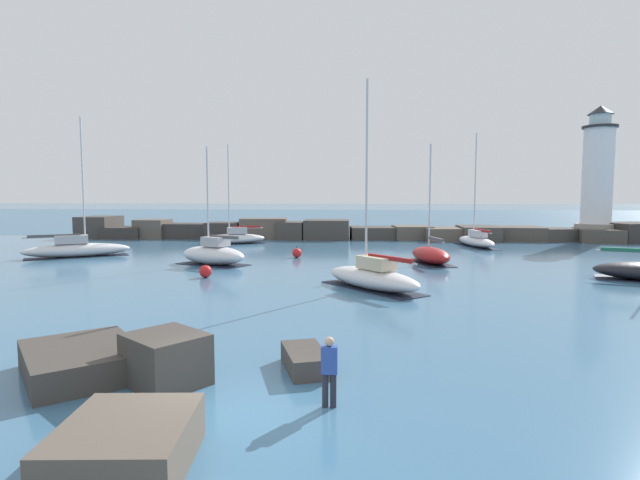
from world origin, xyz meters
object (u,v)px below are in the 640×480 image
object	(u,v)px
sailboat_moored_2	(373,276)
sailboat_moored_4	(476,240)
sailboat_moored_3	(234,237)
person_on_rocks	(329,368)
sailboat_moored_7	(77,249)
mooring_buoy_orange_near	(297,253)
mooring_buoy_far_side	(206,271)
sailboat_moored_5	(431,255)
lighthouse	(597,183)
sailboat_moored_1	(213,254)

from	to	relation	value
sailboat_moored_2	sailboat_moored_4	xyz separation A→B (m)	(9.98, 22.19, -0.05)
sailboat_moored_3	person_on_rocks	bearing A→B (deg)	-72.23
sailboat_moored_7	mooring_buoy_orange_near	distance (m)	17.05
sailboat_moored_3	mooring_buoy_orange_near	size ratio (longest dim) A/B	10.52
sailboat_moored_3	person_on_rocks	xyz separation A→B (m)	(11.99, -37.41, 0.27)
sailboat_moored_2	mooring_buoy_far_side	world-z (taller)	sailboat_moored_2
sailboat_moored_4	sailboat_moored_5	xyz separation A→B (m)	(-5.76, -12.05, -0.00)
lighthouse	person_on_rocks	bearing A→B (deg)	-119.66
sailboat_moored_4	mooring_buoy_orange_near	distance (m)	18.36
lighthouse	mooring_buoy_orange_near	distance (m)	34.38
sailboat_moored_1	mooring_buoy_orange_near	world-z (taller)	sailboat_moored_1
sailboat_moored_2	sailboat_moored_5	distance (m)	10.99
lighthouse	sailboat_moored_3	xyz separation A→B (m)	(-36.96, -6.44, -5.46)
mooring_buoy_far_side	person_on_rocks	size ratio (longest dim) A/B	0.58
mooring_buoy_orange_near	mooring_buoy_far_side	bearing A→B (deg)	-112.32
sailboat_moored_1	sailboat_moored_3	distance (m)	15.12
sailboat_moored_2	sailboat_moored_4	world-z (taller)	sailboat_moored_2
sailboat_moored_4	sailboat_moored_7	xyz separation A→B (m)	(-32.53, -10.84, 0.05)
lighthouse	mooring_buoy_far_side	bearing A→B (deg)	-141.17
sailboat_moored_2	mooring_buoy_far_side	size ratio (longest dim) A/B	11.46
sailboat_moored_3	sailboat_moored_5	size ratio (longest dim) A/B	1.16
mooring_buoy_far_side	sailboat_moored_4	bearing A→B (deg)	45.05
sailboat_moored_5	mooring_buoy_orange_near	bearing A→B (deg)	167.06
sailboat_moored_5	mooring_buoy_far_side	xyz separation A→B (m)	(-13.76, -7.51, -0.23)
mooring_buoy_orange_near	person_on_rocks	xyz separation A→B (m)	(4.33, -26.80, 0.52)
mooring_buoy_far_side	sailboat_moored_3	bearing A→B (deg)	100.17
sailboat_moored_1	person_on_rocks	distance (m)	24.43
sailboat_moored_2	sailboat_moored_1	bearing A→B (deg)	143.07
sailboat_moored_2	person_on_rocks	bearing A→B (deg)	-94.77
sailboat_moored_1	sailboat_moored_7	xyz separation A→B (m)	(-11.80, 3.27, -0.09)
sailboat_moored_5	mooring_buoy_orange_near	world-z (taller)	sailboat_moored_5
sailboat_moored_2	sailboat_moored_7	bearing A→B (deg)	153.29
mooring_buoy_orange_near	sailboat_moored_7	bearing A→B (deg)	-176.50
sailboat_moored_2	mooring_buoy_orange_near	distance (m)	13.57
sailboat_moored_2	mooring_buoy_orange_near	size ratio (longest dim) A/B	11.44
lighthouse	sailboat_moored_4	xyz separation A→B (m)	(-13.78, -7.25, -5.47)
lighthouse	sailboat_moored_3	distance (m)	37.91
lighthouse	sailboat_moored_3	size ratio (longest dim) A/B	1.44
sailboat_moored_3	sailboat_moored_5	world-z (taller)	sailboat_moored_3
sailboat_moored_5	sailboat_moored_7	world-z (taller)	sailboat_moored_7
sailboat_moored_5	mooring_buoy_far_side	distance (m)	15.68
sailboat_moored_2	sailboat_moored_5	bearing A→B (deg)	67.37
sailboat_moored_2	sailboat_moored_5	size ratio (longest dim) A/B	1.26
sailboat_moored_4	sailboat_moored_3	bearing A→B (deg)	178.01
sailboat_moored_3	sailboat_moored_7	world-z (taller)	sailboat_moored_7
sailboat_moored_2	sailboat_moored_3	bearing A→B (deg)	119.84
sailboat_moored_7	sailboat_moored_5	bearing A→B (deg)	-2.57
sailboat_moored_1	mooring_buoy_orange_near	distance (m)	6.77
sailboat_moored_5	person_on_rocks	size ratio (longest dim) A/B	5.22
sailboat_moored_7	mooring_buoy_orange_near	bearing A→B (deg)	3.50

